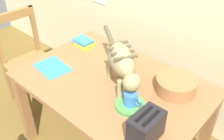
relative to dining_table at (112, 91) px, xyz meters
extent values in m
cube|color=#92613B|center=(0.00, 0.00, 0.07)|extent=(1.33, 0.90, 0.03)
cube|color=brown|center=(0.00, 0.00, 0.02)|extent=(1.25, 0.82, 0.07)
cube|color=#92613B|center=(-0.61, -0.40, -0.29)|extent=(0.07, 0.07, 0.69)
cube|color=#92613B|center=(-0.61, 0.40, -0.29)|extent=(0.07, 0.07, 0.69)
cube|color=#92613B|center=(0.61, 0.40, -0.29)|extent=(0.07, 0.07, 0.69)
ellipsoid|color=#94865A|center=(0.08, 0.00, 0.31)|extent=(0.37, 0.31, 0.18)
cube|color=brown|center=(0.01, 0.04, 0.38)|extent=(0.10, 0.13, 0.01)
cube|color=brown|center=(0.06, 0.01, 0.38)|extent=(0.10, 0.13, 0.01)
cube|color=brown|center=(0.11, -0.02, 0.38)|extent=(0.10, 0.13, 0.01)
cube|color=brown|center=(0.16, -0.05, 0.38)|extent=(0.10, 0.13, 0.01)
cylinder|color=#94865A|center=(0.20, -0.03, 0.16)|extent=(0.04, 0.04, 0.15)
cylinder|color=#94865A|center=(0.16, -0.10, 0.16)|extent=(0.04, 0.04, 0.15)
cylinder|color=#94865A|center=(0.00, 0.10, 0.16)|extent=(0.04, 0.04, 0.15)
cylinder|color=#94865A|center=(-0.04, 0.03, 0.16)|extent=(0.04, 0.04, 0.15)
sphere|color=#94865A|center=(0.25, -0.11, 0.28)|extent=(0.11, 0.11, 0.11)
cone|color=#94865A|center=(0.27, -0.09, 0.33)|extent=(0.04, 0.04, 0.04)
cone|color=#94865A|center=(0.24, -0.14, 0.33)|extent=(0.04, 0.04, 0.04)
cylinder|color=brown|center=(-0.15, 0.15, 0.33)|extent=(0.22, 0.15, 0.09)
cylinder|color=#4B9043|center=(0.25, -0.11, 0.10)|extent=(0.19, 0.19, 0.03)
cylinder|color=#3674C1|center=(0.25, -0.11, 0.15)|extent=(0.09, 0.09, 0.08)
torus|color=#3674C1|center=(0.31, -0.11, 0.16)|extent=(0.06, 0.01, 0.06)
cube|color=#2E85D1|center=(-0.45, -0.17, 0.09)|extent=(0.28, 0.22, 0.01)
cube|color=yellow|center=(-0.51, 0.21, 0.09)|extent=(0.15, 0.11, 0.02)
cube|color=yellow|center=(-0.51, 0.22, 0.11)|extent=(0.16, 0.12, 0.02)
cube|color=#378CCD|center=(-0.52, 0.21, 0.13)|extent=(0.16, 0.12, 0.02)
cube|color=#3593CD|center=(-0.51, 0.21, 0.14)|extent=(0.16, 0.12, 0.01)
cylinder|color=#9C663C|center=(0.38, 0.21, 0.14)|extent=(0.27, 0.27, 0.10)
cylinder|color=#462E1B|center=(0.38, 0.21, 0.14)|extent=(0.22, 0.22, 0.09)
cube|color=black|center=(0.47, -0.25, 0.17)|extent=(0.12, 0.20, 0.17)
cube|color=black|center=(0.45, -0.25, 0.26)|extent=(0.02, 0.14, 0.01)
cube|color=black|center=(0.49, -0.25, 0.26)|extent=(0.02, 0.14, 0.01)
cube|color=olive|center=(-1.00, -0.05, -0.21)|extent=(0.46, 0.46, 0.04)
cube|color=olive|center=(-1.19, -0.03, 0.25)|extent=(0.08, 0.42, 0.08)
cube|color=olive|center=(-1.17, 0.16, 0.05)|extent=(0.04, 0.04, 0.48)
cube|color=olive|center=(-0.80, 0.12, -0.44)|extent=(0.04, 0.04, 0.40)
cube|color=olive|center=(-0.83, -0.26, -0.44)|extent=(0.04, 0.04, 0.40)
cube|color=olive|center=(-1.17, 0.15, -0.44)|extent=(0.04, 0.04, 0.40)
cube|color=olive|center=(-1.21, -0.22, -0.44)|extent=(0.04, 0.04, 0.40)
camera|label=1|loc=(0.94, -1.07, 1.21)|focal=41.20mm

